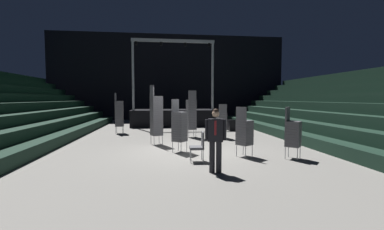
# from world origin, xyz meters

# --- Properties ---
(ground_plane) EXTENTS (22.00, 30.00, 0.10)m
(ground_plane) POSITION_xyz_m (0.00, 0.00, -0.05)
(ground_plane) COLOR slate
(arena_end_wall) EXTENTS (22.00, 0.30, 8.00)m
(arena_end_wall) POSITION_xyz_m (0.00, 15.00, 4.00)
(arena_end_wall) COLOR black
(arena_end_wall) RESTS_ON ground_plane
(bleacher_bank_right) EXTENTS (6.00, 24.00, 3.60)m
(bleacher_bank_right) POSITION_xyz_m (8.00, 1.00, 1.80)
(bleacher_bank_right) COLOR black
(bleacher_bank_right) RESTS_ON ground_plane
(stage_riser) EXTENTS (5.96, 2.70, 6.02)m
(stage_riser) POSITION_xyz_m (-0.00, 9.32, 0.69)
(stage_riser) COLOR black
(stage_riser) RESTS_ON ground_plane
(man_with_tie) EXTENTS (0.57, 0.33, 1.73)m
(man_with_tie) POSITION_xyz_m (0.54, -2.95, 0.98)
(man_with_tie) COLOR black
(man_with_tie) RESTS_ON ground_plane
(chair_stack_front_left) EXTENTS (0.57, 0.57, 2.56)m
(chair_stack_front_left) POSITION_xyz_m (-1.09, 1.53, 1.28)
(chair_stack_front_left) COLOR #B2B5BA
(chair_stack_front_left) RESTS_ON ground_plane
(chair_stack_front_right) EXTENTS (0.52, 0.52, 2.39)m
(chair_stack_front_right) POSITION_xyz_m (0.66, 3.47, 1.19)
(chair_stack_front_right) COLOR #B2B5BA
(chair_stack_front_right) RESTS_ON ground_plane
(chair_stack_mid_left) EXTENTS (0.61, 0.61, 1.71)m
(chair_stack_mid_left) POSITION_xyz_m (1.94, -1.15, 0.86)
(chair_stack_mid_left) COLOR #B2B5BA
(chair_stack_mid_left) RESTS_ON ground_plane
(chair_stack_mid_right) EXTENTS (0.45, 0.45, 2.31)m
(chair_stack_mid_right) POSITION_xyz_m (-3.25, 5.42, 1.15)
(chair_stack_mid_right) COLOR #B2B5BA
(chair_stack_mid_right) RESTS_ON ground_plane
(chair_stack_mid_centre) EXTENTS (0.62, 0.62, 1.71)m
(chair_stack_mid_centre) POSITION_xyz_m (3.43, -1.64, 0.86)
(chair_stack_mid_centre) COLOR #B2B5BA
(chair_stack_mid_centre) RESTS_ON ground_plane
(chair_stack_rear_left) EXTENTS (0.62, 0.62, 1.96)m
(chair_stack_rear_left) POSITION_xyz_m (-0.21, -0.14, 0.98)
(chair_stack_rear_left) COLOR #B2B5BA
(chair_stack_rear_left) RESTS_ON ground_plane
(chair_stack_rear_right) EXTENTS (0.49, 0.49, 1.71)m
(chair_stack_rear_right) POSITION_xyz_m (2.14, 3.00, 0.86)
(chair_stack_rear_right) COLOR #B2B5BA
(chair_stack_rear_right) RESTS_ON ground_plane
(equipment_road_case) EXTENTS (0.96, 0.69, 0.66)m
(equipment_road_case) POSITION_xyz_m (3.71, 5.98, 0.33)
(equipment_road_case) COLOR black
(equipment_road_case) RESTS_ON ground_plane
(loose_chair_near_man) EXTENTS (0.46, 0.46, 0.95)m
(loose_chair_near_man) POSITION_xyz_m (0.28, -1.67, 0.53)
(loose_chair_near_man) COLOR #B2B5BA
(loose_chair_near_man) RESTS_ON ground_plane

